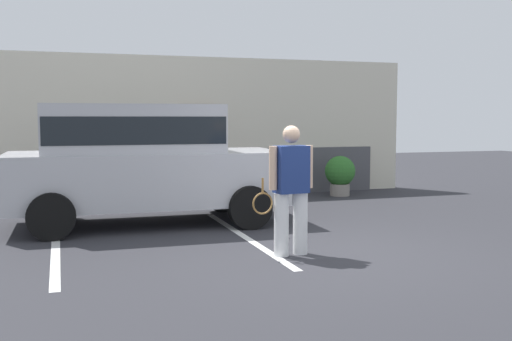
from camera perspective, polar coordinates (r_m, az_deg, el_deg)
ground_plane at (r=8.14m, az=6.25°, el=-7.99°), size 40.00×40.00×0.00m
parking_stripe_0 at (r=8.90m, az=-18.51°, el=-7.07°), size 0.12×4.40×0.01m
parking_stripe_1 at (r=9.30m, az=-1.10°, el=-6.30°), size 0.12×4.40×0.01m
house_frontage at (r=14.10m, az=-4.71°, el=3.75°), size 9.98×0.40×3.22m
parked_suv at (r=10.41m, az=-10.89°, el=1.18°), size 4.64×2.24×2.05m
tennis_player_man at (r=7.96m, az=3.32°, el=-1.73°), size 0.90×0.31×1.73m
potted_plant_by_porch at (r=14.18m, az=7.99°, el=-0.30°), size 0.71×0.71×0.94m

